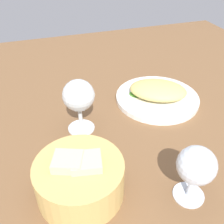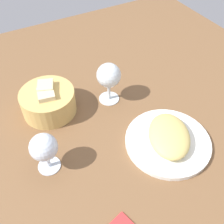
# 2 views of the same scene
# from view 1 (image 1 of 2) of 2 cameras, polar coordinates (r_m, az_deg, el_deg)

# --- Properties ---
(ground_plane) EXTENTS (1.40, 1.40, 0.02)m
(ground_plane) POSITION_cam_1_polar(r_m,az_deg,el_deg) (0.66, 3.67, -4.24)
(ground_plane) COLOR brown
(plate) EXTENTS (0.24, 0.24, 0.01)m
(plate) POSITION_cam_1_polar(r_m,az_deg,el_deg) (0.76, 9.84, 3.04)
(plate) COLOR white
(plate) RESTS_ON ground_plane
(omelette) EXTENTS (0.19, 0.17, 0.04)m
(omelette) POSITION_cam_1_polar(r_m,az_deg,el_deg) (0.75, 10.04, 4.77)
(omelette) COLOR #D3BA67
(omelette) RESTS_ON plate
(lettuce_garnish) EXTENTS (0.04, 0.04, 0.02)m
(lettuce_garnish) POSITION_cam_1_polar(r_m,az_deg,el_deg) (0.75, 5.30, 4.46)
(lettuce_garnish) COLOR #46882B
(lettuce_garnish) RESTS_ON plate
(bread_basket) EXTENTS (0.16, 0.16, 0.09)m
(bread_basket) POSITION_cam_1_polar(r_m,az_deg,el_deg) (0.49, -7.09, -14.12)
(bread_basket) COLOR tan
(bread_basket) RESTS_ON ground_plane
(wine_glass_near) EXTENTS (0.07, 0.07, 0.14)m
(wine_glass_near) POSITION_cam_1_polar(r_m,az_deg,el_deg) (0.60, -7.30, 3.14)
(wine_glass_near) COLOR silver
(wine_glass_near) RESTS_ON ground_plane
(wine_glass_far) EXTENTS (0.07, 0.07, 0.12)m
(wine_glass_far) POSITION_cam_1_polar(r_m,az_deg,el_deg) (0.48, 17.90, -11.45)
(wine_glass_far) COLOR silver
(wine_glass_far) RESTS_ON ground_plane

